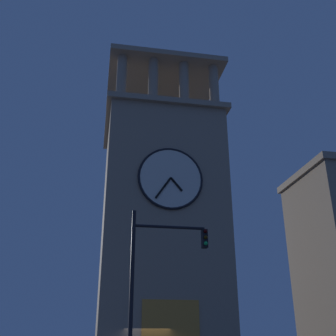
% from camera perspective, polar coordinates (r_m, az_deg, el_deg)
% --- Properties ---
extents(clocktower, '(8.48, 8.15, 24.28)m').
position_cam_1_polar(clocktower, '(28.67, -1.02, -8.36)').
color(clocktower, gray).
rests_on(clocktower, ground_plane).
extents(traffic_signal_near, '(3.10, 0.41, 6.74)m').
position_cam_1_polar(traffic_signal_near, '(16.50, -1.84, -14.15)').
color(traffic_signal_near, black).
rests_on(traffic_signal_near, ground_plane).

